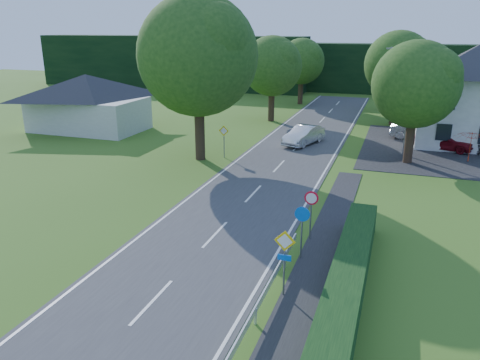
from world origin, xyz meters
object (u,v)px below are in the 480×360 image
at_px(parasol, 471,147).
at_px(moving_car, 304,135).
at_px(parked_car_silver_a, 418,131).
at_px(parked_car_red, 444,140).
at_px(streetlight, 408,97).
at_px(motorcycle, 313,134).

bearing_deg(parasol, moving_car, 173.80).
bearing_deg(parked_car_silver_a, parked_car_red, -147.38).
height_order(parked_car_red, parked_car_silver_a, parked_car_silver_a).
height_order(parked_car_red, parasol, parasol).
distance_m(moving_car, parked_car_red, 11.00).
height_order(streetlight, parasol, streetlight).
height_order(motorcycle, parked_car_red, parked_car_red).
distance_m(streetlight, parked_car_red, 5.52).
relative_size(parked_car_silver_a, parasol, 1.92).
bearing_deg(parked_car_red, moving_car, 116.27).
bearing_deg(streetlight, parked_car_silver_a, 78.01).
height_order(moving_car, parked_car_red, moving_car).
distance_m(streetlight, motorcycle, 8.69).
bearing_deg(streetlight, parked_car_red, 41.69).
height_order(streetlight, moving_car, streetlight).
bearing_deg(parasol, motorcycle, 165.18).
distance_m(moving_car, motorcycle, 1.88).
xyz_separation_m(parked_car_silver_a, parasol, (3.39, -6.30, 0.33)).
bearing_deg(streetlight, motorcycle, 159.38).
height_order(parked_car_silver_a, parasol, parasol).
bearing_deg(parasol, parked_car_red, 116.19).
bearing_deg(parasol, streetlight, 174.89).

